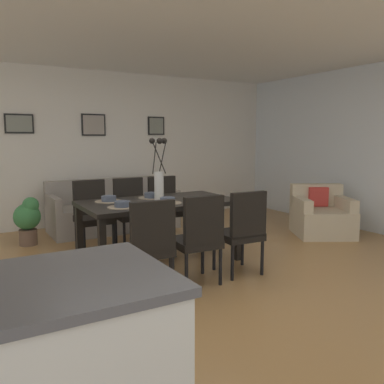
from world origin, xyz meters
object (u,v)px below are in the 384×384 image
Objects in this scene: dining_chair_near_left at (149,243)px; armchair at (321,216)px; dining_chair_mid_right at (165,205)px; framed_picture_right at (156,126)px; dining_chair_near_right at (92,212)px; centerpiece_vase at (159,177)px; bowl_near_right at (109,198)px; dining_table at (159,207)px; framed_picture_left at (19,124)px; bowl_far_left at (168,200)px; dining_chair_mid_left at (242,228)px; bowl_far_right at (151,195)px; bowl_near_left at (122,204)px; dining_chair_far_left at (199,235)px; dining_chair_far_right at (131,208)px; framed_picture_center at (94,125)px; sofa at (113,212)px; potted_plant at (28,219)px.

armchair is (3.27, 0.86, -0.23)m from dining_chair_near_left.
framed_picture_right is (0.65, 1.65, 1.18)m from dining_chair_mid_right.
framed_picture_right is at bearing 43.51° from dining_chair_near_right.
dining_chair_near_right is 1.17m from centerpiece_vase.
dining_table is at bearing -22.33° from bowl_near_right.
bowl_near_right is 0.51× the size of framed_picture_right.
dining_chair_mid_right is at bearing 59.15° from dining_chair_near_left.
dining_chair_near_left is at bearing -121.18° from dining_table.
bowl_near_right is at bearing -74.77° from framed_picture_left.
framed_picture_right is at bearing 66.97° from bowl_far_left.
dining_chair_mid_left reaches higher than bowl_far_right.
bowl_near_left is at bearing -77.15° from framed_picture_left.
bowl_near_left is (-0.54, 0.67, 0.27)m from dining_chair_far_left.
dining_chair_far_right is at bearing -54.35° from framed_picture_left.
dining_chair_far_right is at bearing 177.49° from dining_chair_mid_right.
framed_picture_right is (1.17, 1.62, 1.18)m from dining_chair_far_right.
dining_chair_far_left is at bearing -106.17° from dining_chair_mid_right.
dining_chair_far_right reaches higher than bowl_near_right.
bowl_far_right is at bearing -90.00° from framed_picture_center.
dining_chair_mid_left is 0.46× the size of sofa.
dining_chair_far_right is 1.25× the size of centerpiece_vase.
dining_chair_near_right is 1.06m from dining_chair_mid_right.
bowl_near_left and bowl_far_left have the same top height.
bowl_near_right is 1.58m from potted_plant.
dining_chair_far_right is 1.15m from bowl_far_left.
dining_chair_far_left is 0.72m from bowl_far_left.
framed_picture_left is 0.63× the size of potted_plant.
dining_table is 1.66× the size of armchair.
bowl_near_left is 1.00× the size of bowl_far_right.
bowl_far_right is at bearing 64.08° from dining_chair_near_left.
dining_chair_near_right and dining_chair_far_left have the same top height.
dining_chair_mid_right is at bearing 157.29° from armchair.
dining_chair_near_left is 2.78× the size of framed_picture_right.
dining_chair_mid_left is 0.90m from bowl_far_left.
centerpiece_vase is at bearing 90.09° from dining_chair_far_left.
dining_chair_mid_left reaches higher than potted_plant.
dining_chair_far_left is 2.26× the size of framed_picture_center.
bowl_near_right is at bearing 175.25° from armchair.
dining_chair_near_right is 0.85× the size of armchair.
dining_chair_far_right is 5.41× the size of bowl_near_left.
dining_chair_mid_left is at bearing -57.41° from centerpiece_vase.
framed_picture_right is 0.49× the size of potted_plant.
bowl_far_left is 0.42× the size of framed_picture_center.
dining_chair_mid_right reaches higher than bowl_near_right.
bowl_near_left is 0.09× the size of sofa.
bowl_far_left is at bearing -176.36° from armchair.
sofa is at bearing 111.83° from dining_chair_mid_right.
bowl_far_right is at bearing 90.24° from centerpiece_vase.
dining_chair_near_right is at bearing 121.43° from centerpiece_vase.
framed_picture_right is (1.17, 0.00, -0.00)m from framed_picture_center.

